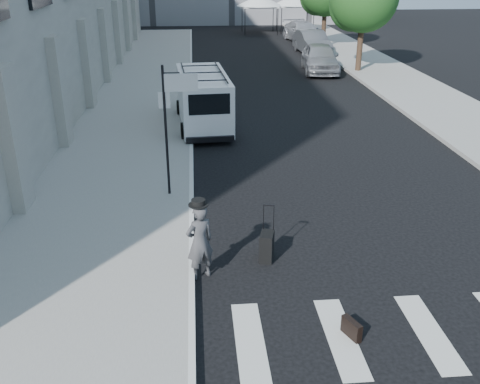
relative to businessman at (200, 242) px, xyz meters
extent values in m
plane|color=black|center=(1.81, 0.86, -0.83)|extent=(120.00, 120.00, 0.00)
cube|color=gray|center=(-2.44, 16.86, -0.75)|extent=(4.50, 48.00, 0.15)
cube|color=gray|center=(10.81, 20.86, -0.75)|extent=(4.00, 56.00, 0.15)
cylinder|color=black|center=(-0.79, 4.06, 1.07)|extent=(0.07, 0.07, 3.50)
cube|color=white|center=(-0.79, 4.08, 1.92)|extent=(0.30, 0.03, 0.42)
cube|color=white|center=(-0.34, 4.06, 2.37)|extent=(0.85, 0.06, 0.45)
cylinder|color=black|center=(9.41, 20.86, 0.57)|extent=(0.32, 0.32, 2.80)
sphere|color=#174718|center=(9.01, 21.46, 2.73)|extent=(2.66, 2.66, 2.66)
cylinder|color=black|center=(9.41, 29.86, 0.57)|extent=(0.32, 0.32, 2.80)
cylinder|color=black|center=(4.41, 37.46, 0.27)|extent=(0.06, 0.06, 2.20)
cylinder|color=black|center=(7.21, 37.46, 0.27)|extent=(0.06, 0.06, 2.20)
cylinder|color=black|center=(4.41, 40.26, 0.27)|extent=(0.06, 0.06, 2.20)
cylinder|color=black|center=(7.21, 40.26, 0.27)|extent=(0.06, 0.06, 2.20)
cube|color=white|center=(5.81, 38.86, 1.42)|extent=(3.00, 3.00, 0.12)
cone|color=white|center=(5.81, 38.86, 1.92)|extent=(4.00, 4.00, 0.90)
cylinder|color=black|center=(7.61, 37.96, 0.27)|extent=(0.06, 0.06, 2.20)
cylinder|color=black|center=(10.41, 37.96, 0.27)|extent=(0.06, 0.06, 2.20)
cylinder|color=black|center=(7.61, 40.76, 0.27)|extent=(0.06, 0.06, 2.20)
cylinder|color=black|center=(10.41, 40.76, 0.27)|extent=(0.06, 0.06, 2.20)
cube|color=white|center=(9.01, 39.36, 1.42)|extent=(3.00, 3.00, 0.12)
cone|color=white|center=(9.01, 39.36, 1.92)|extent=(4.00, 4.00, 0.90)
imported|color=#404043|center=(0.00, 0.00, 0.00)|extent=(0.72, 0.63, 1.65)
cube|color=black|center=(2.59, -2.14, -0.66)|extent=(0.29, 0.45, 0.34)
cube|color=black|center=(1.45, 0.58, -0.50)|extent=(0.39, 0.50, 0.65)
cylinder|color=black|center=(1.40, 0.80, 0.10)|extent=(0.02, 0.02, 0.61)
cylinder|color=black|center=(1.62, 0.75, 0.10)|extent=(0.02, 0.02, 0.61)
cube|color=black|center=(1.51, 0.78, 0.40)|extent=(0.25, 0.09, 0.03)
cube|color=white|center=(0.31, 10.78, 0.31)|extent=(2.11, 4.93, 1.87)
cube|color=white|center=(0.13, 13.41, -0.16)|extent=(1.75, 0.92, 0.98)
cube|color=black|center=(0.48, 8.40, 0.69)|extent=(1.43, 0.17, 0.71)
cylinder|color=black|center=(-0.65, 12.42, -0.49)|extent=(0.30, 0.69, 0.68)
cylinder|color=black|center=(1.04, 12.53, -0.49)|extent=(0.30, 0.69, 0.68)
cylinder|color=black|center=(-0.42, 9.13, -0.49)|extent=(0.30, 0.69, 0.68)
cylinder|color=black|center=(1.27, 9.24, -0.49)|extent=(0.30, 0.69, 0.68)
imported|color=gray|center=(7.25, 21.25, -0.01)|extent=(2.41, 4.95, 1.63)
imported|color=#4E5054|center=(8.11, 27.57, -0.04)|extent=(1.94, 4.84, 1.56)
imported|color=#A4A6AC|center=(8.61, 33.39, -0.06)|extent=(2.81, 5.50, 1.53)
camera|label=1|loc=(0.01, -9.52, 5.28)|focal=40.00mm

